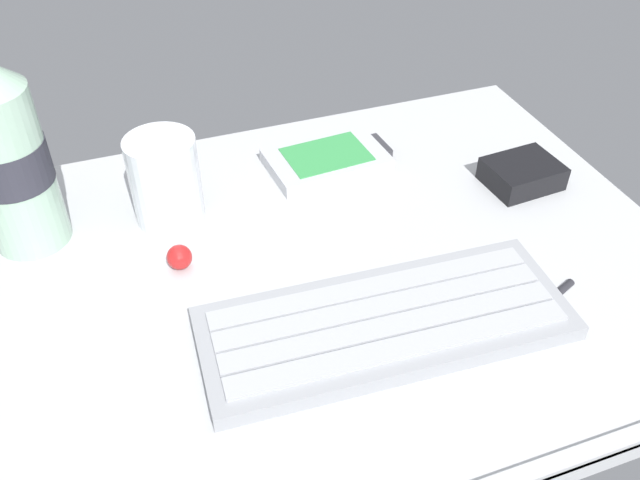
% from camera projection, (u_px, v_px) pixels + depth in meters
% --- Properties ---
extents(ground_plane, '(0.64, 0.48, 0.03)m').
position_uv_depth(ground_plane, '(321.00, 276.00, 0.60)').
color(ground_plane, '#B7BABC').
extents(keyboard, '(0.30, 0.13, 0.02)m').
position_uv_depth(keyboard, '(385.00, 323.00, 0.53)').
color(keyboard, '#93969B').
rests_on(keyboard, ground_plane).
extents(handheld_device, '(0.13, 0.08, 0.02)m').
position_uv_depth(handheld_device, '(328.00, 160.00, 0.71)').
color(handheld_device, '#B7BABF').
rests_on(handheld_device, ground_plane).
extents(juice_cup, '(0.06, 0.06, 0.09)m').
position_uv_depth(juice_cup, '(166.00, 183.00, 0.62)').
color(juice_cup, silver).
rests_on(juice_cup, ground_plane).
extents(water_bottle, '(0.07, 0.07, 0.21)m').
position_uv_depth(water_bottle, '(6.00, 155.00, 0.56)').
color(water_bottle, '#9EC1A8').
rests_on(water_bottle, ground_plane).
extents(charger_block, '(0.07, 0.06, 0.02)m').
position_uv_depth(charger_block, '(522.00, 174.00, 0.68)').
color(charger_block, black).
rests_on(charger_block, ground_plane).
extents(trackball_mouse, '(0.02, 0.02, 0.02)m').
position_uv_depth(trackball_mouse, '(179.00, 257.00, 0.59)').
color(trackball_mouse, red).
rests_on(trackball_mouse, ground_plane).
extents(stylus_pen, '(0.09, 0.04, 0.01)m').
position_uv_depth(stylus_pen, '(540.00, 307.00, 0.55)').
color(stylus_pen, '#26262B').
rests_on(stylus_pen, ground_plane).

